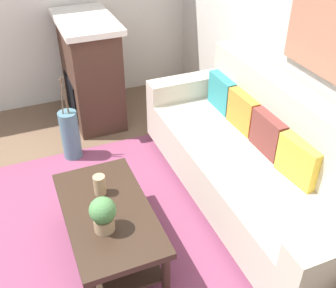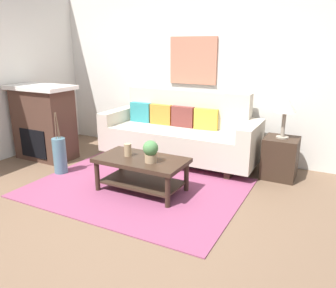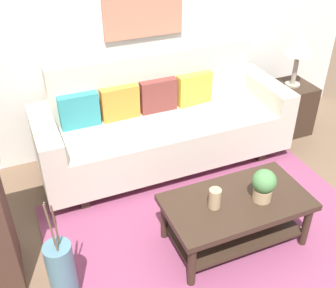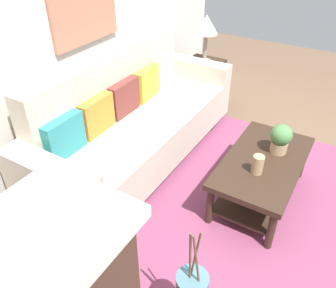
{
  "view_description": "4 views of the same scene",
  "coord_description": "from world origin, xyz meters",
  "px_view_note": "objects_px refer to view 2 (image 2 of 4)",
  "views": [
    {
      "loc": [
        2.23,
        0.05,
        2.46
      ],
      "look_at": [
        -0.16,
        1.03,
        0.68
      ],
      "focal_mm": 43.7,
      "sensor_mm": 36.0,
      "label": 1
    },
    {
      "loc": [
        2.14,
        -2.74,
        1.74
      ],
      "look_at": [
        0.23,
        0.91,
        0.51
      ],
      "focal_mm": 35.22,
      "sensor_mm": 36.0,
      "label": 2
    },
    {
      "loc": [
        -1.28,
        -1.49,
        2.48
      ],
      "look_at": [
        -0.13,
        1.24,
        0.51
      ],
      "focal_mm": 43.98,
      "sensor_mm": 36.0,
      "label": 3
    },
    {
      "loc": [
        -2.23,
        -0.01,
        2.15
      ],
      "look_at": [
        -0.15,
        1.24,
        0.46
      ],
      "focal_mm": 36.33,
      "sensor_mm": 36.0,
      "label": 4
    }
  ],
  "objects_px": {
    "floor_vase": "(60,156)",
    "coffee_table": "(142,167)",
    "throw_pillow_teal": "(141,112)",
    "table_lamp": "(285,106)",
    "throw_pillow_mustard": "(206,119)",
    "potted_plant_tabletop": "(151,151)",
    "tabletop_vase": "(128,150)",
    "couch": "(180,134)",
    "side_table": "(280,158)",
    "fireplace": "(44,122)",
    "throw_pillow_orange": "(162,114)",
    "framed_painting": "(193,61)",
    "throw_pillow_maroon": "(183,117)"
  },
  "relations": [
    {
      "from": "couch",
      "to": "table_lamp",
      "type": "distance_m",
      "value": 1.61
    },
    {
      "from": "couch",
      "to": "throw_pillow_orange",
      "type": "height_order",
      "value": "couch"
    },
    {
      "from": "throw_pillow_teal",
      "to": "fireplace",
      "type": "distance_m",
      "value": 1.54
    },
    {
      "from": "throw_pillow_maroon",
      "to": "table_lamp",
      "type": "xyz_separation_m",
      "value": [
        1.51,
        -0.12,
        0.31
      ]
    },
    {
      "from": "tabletop_vase",
      "to": "throw_pillow_mustard",
      "type": "bearing_deg",
      "value": 70.29
    },
    {
      "from": "couch",
      "to": "throw_pillow_maroon",
      "type": "bearing_deg",
      "value": 90.0
    },
    {
      "from": "throw_pillow_orange",
      "to": "throw_pillow_mustard",
      "type": "distance_m",
      "value": 0.77
    },
    {
      "from": "tabletop_vase",
      "to": "throw_pillow_orange",
      "type": "bearing_deg",
      "value": 101.4
    },
    {
      "from": "couch",
      "to": "fireplace",
      "type": "xyz_separation_m",
      "value": [
        -1.95,
        -0.87,
        0.15
      ]
    },
    {
      "from": "side_table",
      "to": "table_lamp",
      "type": "distance_m",
      "value": 0.71
    },
    {
      "from": "coffee_table",
      "to": "floor_vase",
      "type": "bearing_deg",
      "value": -179.08
    },
    {
      "from": "throw_pillow_orange",
      "to": "framed_painting",
      "type": "distance_m",
      "value": 0.98
    },
    {
      "from": "tabletop_vase",
      "to": "side_table",
      "type": "relative_size",
      "value": 0.28
    },
    {
      "from": "couch",
      "to": "side_table",
      "type": "distance_m",
      "value": 1.52
    },
    {
      "from": "throw_pillow_mustard",
      "to": "potted_plant_tabletop",
      "type": "xyz_separation_m",
      "value": [
        -0.13,
        -1.44,
        -0.11
      ]
    },
    {
      "from": "table_lamp",
      "to": "fireplace",
      "type": "distance_m",
      "value": 3.59
    },
    {
      "from": "coffee_table",
      "to": "table_lamp",
      "type": "height_order",
      "value": "table_lamp"
    },
    {
      "from": "throw_pillow_teal",
      "to": "framed_painting",
      "type": "relative_size",
      "value": 0.46
    },
    {
      "from": "fireplace",
      "to": "coffee_table",
      "type": "bearing_deg",
      "value": -10.72
    },
    {
      "from": "couch",
      "to": "coffee_table",
      "type": "relative_size",
      "value": 2.2
    },
    {
      "from": "throw_pillow_orange",
      "to": "tabletop_vase",
      "type": "bearing_deg",
      "value": -78.6
    },
    {
      "from": "tabletop_vase",
      "to": "table_lamp",
      "type": "height_order",
      "value": "table_lamp"
    },
    {
      "from": "throw_pillow_mustard",
      "to": "potted_plant_tabletop",
      "type": "height_order",
      "value": "throw_pillow_mustard"
    },
    {
      "from": "throw_pillow_orange",
      "to": "throw_pillow_maroon",
      "type": "xyz_separation_m",
      "value": [
        0.38,
        0.0,
        0.0
      ]
    },
    {
      "from": "coffee_table",
      "to": "tabletop_vase",
      "type": "bearing_deg",
      "value": 179.47
    },
    {
      "from": "fireplace",
      "to": "framed_painting",
      "type": "relative_size",
      "value": 1.48
    },
    {
      "from": "throw_pillow_teal",
      "to": "coffee_table",
      "type": "height_order",
      "value": "throw_pillow_teal"
    },
    {
      "from": "floor_vase",
      "to": "throw_pillow_teal",
      "type": "bearing_deg",
      "value": 71.1
    },
    {
      "from": "tabletop_vase",
      "to": "fireplace",
      "type": "distance_m",
      "value": 1.88
    },
    {
      "from": "throw_pillow_teal",
      "to": "potted_plant_tabletop",
      "type": "height_order",
      "value": "throw_pillow_teal"
    },
    {
      "from": "throw_pillow_mustard",
      "to": "fireplace",
      "type": "relative_size",
      "value": 0.31
    },
    {
      "from": "tabletop_vase",
      "to": "framed_painting",
      "type": "xyz_separation_m",
      "value": [
        0.11,
        1.72,
        1.01
      ]
    },
    {
      "from": "side_table",
      "to": "table_lamp",
      "type": "bearing_deg",
      "value": 0.0
    },
    {
      "from": "table_lamp",
      "to": "framed_painting",
      "type": "height_order",
      "value": "framed_painting"
    },
    {
      "from": "coffee_table",
      "to": "floor_vase",
      "type": "height_order",
      "value": "floor_vase"
    },
    {
      "from": "throw_pillow_orange",
      "to": "throw_pillow_maroon",
      "type": "height_order",
      "value": "same"
    },
    {
      "from": "throw_pillow_teal",
      "to": "table_lamp",
      "type": "bearing_deg",
      "value": -3.05
    },
    {
      "from": "potted_plant_tabletop",
      "to": "floor_vase",
      "type": "bearing_deg",
      "value": 178.37
    },
    {
      "from": "table_lamp",
      "to": "potted_plant_tabletop",
      "type": "bearing_deg",
      "value": -133.57
    },
    {
      "from": "table_lamp",
      "to": "fireplace",
      "type": "relative_size",
      "value": 0.49
    },
    {
      "from": "side_table",
      "to": "floor_vase",
      "type": "relative_size",
      "value": 1.09
    },
    {
      "from": "side_table",
      "to": "framed_painting",
      "type": "distance_m",
      "value": 2.01
    },
    {
      "from": "throw_pillow_maroon",
      "to": "side_table",
      "type": "distance_m",
      "value": 1.57
    },
    {
      "from": "floor_vase",
      "to": "coffee_table",
      "type": "bearing_deg",
      "value": 0.92
    },
    {
      "from": "throw_pillow_orange",
      "to": "fireplace",
      "type": "height_order",
      "value": "fireplace"
    },
    {
      "from": "throw_pillow_maroon",
      "to": "floor_vase",
      "type": "bearing_deg",
      "value": -131.76
    },
    {
      "from": "table_lamp",
      "to": "framed_painting",
      "type": "relative_size",
      "value": 0.73
    },
    {
      "from": "couch",
      "to": "framed_painting",
      "type": "height_order",
      "value": "framed_painting"
    },
    {
      "from": "coffee_table",
      "to": "side_table",
      "type": "distance_m",
      "value": 1.9
    },
    {
      "from": "table_lamp",
      "to": "floor_vase",
      "type": "bearing_deg",
      "value": -155.19
    }
  ]
}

